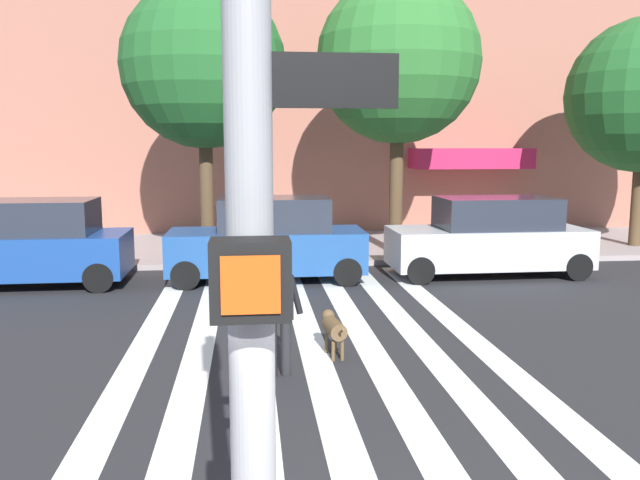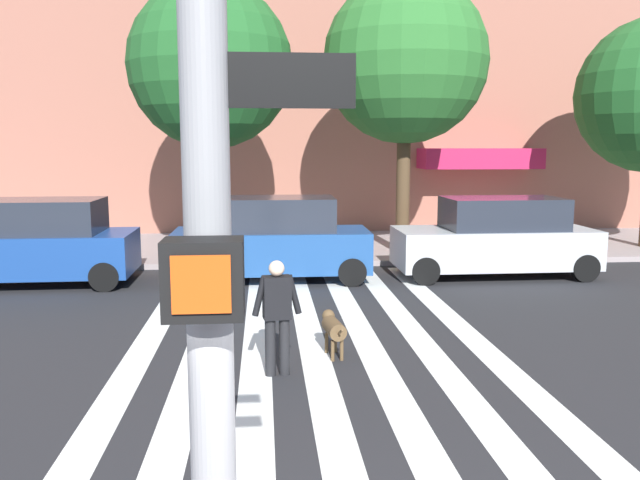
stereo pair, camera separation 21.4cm
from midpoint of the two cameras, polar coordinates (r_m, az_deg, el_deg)
ground_plane at (r=10.48m, az=0.40°, el=-9.47°), size 160.00×160.00×0.00m
sidewalk_far at (r=20.06m, az=-2.24°, el=-0.62°), size 80.00×6.00×0.15m
crosswalk_stripes at (r=10.47m, az=-0.02°, el=-9.46°), size 5.85×13.12×0.01m
traffic_light_pole at (r=2.41m, az=-7.62°, el=15.65°), size 0.74×0.46×5.80m
parked_car_near_curb at (r=16.23m, az=-23.32°, el=-0.27°), size 4.43×2.06×1.98m
parked_car_behind_first at (r=15.41m, az=-3.71°, el=-0.05°), size 4.63×1.92×1.99m
parked_car_third_in_line at (r=16.46m, az=15.67°, el=0.15°), size 4.84×1.95×1.95m
street_tree_nearest at (r=17.93m, az=-9.29°, el=14.88°), size 4.37×4.37×7.33m
street_tree_middle at (r=18.68m, az=7.88°, el=15.36°), size 4.57×4.57×7.66m
pedestrian_dog_walker at (r=9.04m, az=-3.14°, el=-6.28°), size 0.71×0.29×1.64m
dog_on_leash at (r=9.98m, az=1.79°, el=-7.74°), size 0.34×0.97×0.65m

